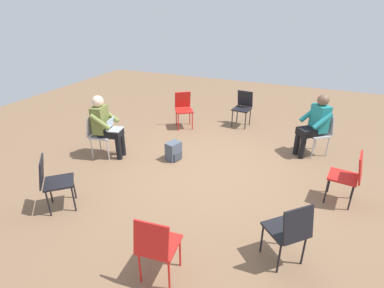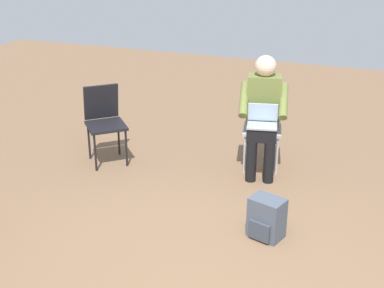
% 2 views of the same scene
% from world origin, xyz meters
% --- Properties ---
extents(ground_plane, '(14.02, 14.02, 0.00)m').
position_xyz_m(ground_plane, '(0.00, 0.00, 0.00)').
color(ground_plane, brown).
extents(chair_east, '(0.51, 0.48, 0.85)m').
position_xyz_m(chair_east, '(2.29, 0.20, 0.50)').
color(chair_east, '#B7B7BC').
rests_on(chair_east, ground).
extents(chair_southeast, '(0.57, 0.58, 0.85)m').
position_xyz_m(chair_southeast, '(1.39, -1.86, 0.50)').
color(chair_southeast, red).
rests_on(chair_southeast, ground).
extents(chair_southwest, '(0.59, 0.58, 0.85)m').
position_xyz_m(chair_southwest, '(-1.71, -1.58, 0.50)').
color(chair_southwest, '#B7B7BC').
rests_on(chair_southwest, ground).
extents(chair_northwest, '(0.58, 0.58, 0.85)m').
position_xyz_m(chair_northwest, '(-1.48, 1.60, 0.50)').
color(chair_northwest, black).
rests_on(chair_northwest, ground).
extents(chair_northeast, '(0.59, 0.58, 0.85)m').
position_xyz_m(chair_northeast, '(1.79, 1.85, 0.50)').
color(chair_northeast, black).
rests_on(chair_northeast, ground).
extents(chair_south, '(0.44, 0.47, 0.85)m').
position_xyz_m(chair_south, '(0.09, -2.51, 0.50)').
color(chair_south, black).
rests_on(chair_south, ground).
extents(chair_north, '(0.43, 0.47, 0.85)m').
position_xyz_m(chair_north, '(-0.22, 2.39, 0.50)').
color(chair_north, red).
rests_on(chair_north, ground).
extents(chair_west, '(0.49, 0.45, 0.85)m').
position_xyz_m(chair_west, '(-2.15, 0.03, 0.50)').
color(chair_west, red).
rests_on(chair_west, ground).
extents(person_with_laptop, '(0.58, 0.56, 1.24)m').
position_xyz_m(person_with_laptop, '(2.12, 0.16, 0.69)').
color(person_with_laptop, black).
rests_on(person_with_laptop, ground).
extents(person_in_teal, '(0.63, 0.63, 1.24)m').
position_xyz_m(person_in_teal, '(-1.58, -1.47, 0.69)').
color(person_in_teal, black).
rests_on(person_in_teal, ground).
extents(backpack_near_laptop_user, '(0.30, 0.33, 0.36)m').
position_xyz_m(backpack_near_laptop_user, '(0.86, -0.21, 0.16)').
color(backpack_near_laptop_user, '#475160').
rests_on(backpack_near_laptop_user, ground).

